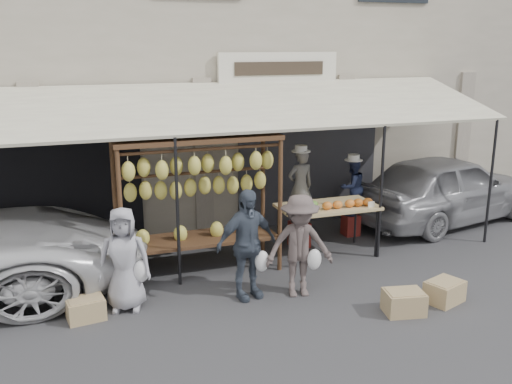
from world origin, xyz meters
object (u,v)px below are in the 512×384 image
banana_rack (198,178)px  crate_near_b (444,292)px  crate_near_a (404,302)px  crate_far (86,309)px  produce_table (329,207)px  customer_mid (246,244)px  customer_left (124,259)px  vendor_left (300,186)px  sedan (447,188)px  customer_right (299,246)px  vendor_right (352,187)px

banana_rack → crate_near_b: size_ratio=4.99×
crate_near_a → crate_far: 4.35m
produce_table → customer_mid: 2.19m
customer_left → crate_near_a: (3.59, -1.42, -0.58)m
vendor_left → sedan: (3.46, 0.35, -0.41)m
vendor_left → crate_far: 4.32m
sedan → crate_near_a: bearing=124.2°
banana_rack → customer_mid: banana_rack is taller
produce_table → crate_near_b: 2.47m
customer_right → crate_near_b: customer_right is taller
customer_mid → crate_near_b: size_ratio=3.14×
customer_mid → vendor_left: bearing=35.4°
vendor_left → crate_near_a: 3.11m
customer_right → crate_near_b: 2.18m
produce_table → customer_right: customer_right is taller
crate_near_a → crate_far: size_ratio=1.09×
crate_far → sedan: sedan is taller
vendor_right → customer_right: customer_right is taller
customer_mid → sedan: 5.46m
vendor_left → customer_left: (-3.31, -1.52, -0.40)m
vendor_left → customer_left: size_ratio=0.91×
crate_near_b → crate_far: (-4.91, 1.17, -0.01)m
customer_mid → crate_near_b: bearing=-34.5°
banana_rack → customer_right: bearing=-49.2°
crate_near_b → banana_rack: bearing=143.5°
produce_table → customer_mid: customer_mid is taller
banana_rack → customer_right: 1.94m
customer_left → customer_mid: (1.71, -0.21, 0.08)m
produce_table → crate_far: (-4.15, -1.06, -0.73)m
vendor_right → crate_far: vendor_right is taller
banana_rack → produce_table: (2.28, -0.02, -0.69)m
produce_table → sedan: (3.18, 0.95, -0.15)m
banana_rack → customer_left: size_ratio=1.76×
banana_rack → vendor_right: (3.20, 0.83, -0.61)m
banana_rack → crate_near_a: bearing=-45.9°
vendor_right → sedan: bearing=170.1°
crate_near_a → banana_rack: bearing=134.1°
vendor_right → sedan: 2.28m
produce_table → crate_near_a: produce_table is taller
customer_mid → customer_right: size_ratio=1.07×
customer_right → crate_far: size_ratio=3.15×
produce_table → customer_left: bearing=-165.6°
vendor_left → crate_far: vendor_left is taller
customer_mid → crate_near_b: (2.63, -1.11, -0.66)m
vendor_left → crate_near_a: size_ratio=2.53×
vendor_left → customer_left: vendor_left is taller
vendor_left → crate_near_a: (0.29, -2.94, -0.97)m
banana_rack → crate_near_a: banana_rack is taller
crate_near_b → sedan: 4.04m
crate_near_b → customer_left: bearing=163.2°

